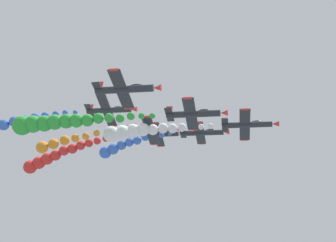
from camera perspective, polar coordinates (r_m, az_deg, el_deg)
name	(u,v)px	position (r m, az deg, el deg)	size (l,w,h in m)	color
airplane_lead	(248,125)	(72.74, 11.69, -0.52)	(8.77, 10.35, 4.47)	#23282D
smoke_trail_lead	(138,131)	(70.88, -4.41, -1.49)	(7.67, 19.37, 4.04)	white
airplane_left_inner	(203,133)	(81.17, 5.13, -1.73)	(9.18, 10.35, 3.47)	#23282D
smoke_trail_left_inner	(122,146)	(83.84, -6.78, -3.66)	(2.62, 15.85, 5.36)	blue
airplane_right_inner	(194,114)	(64.39, 3.88, 1.05)	(9.06, 10.35, 3.76)	#23282D
smoke_trail_right_inner	(54,123)	(69.45, -16.41, -0.22)	(4.30, 24.73, 3.75)	green
airplane_left_outer	(154,130)	(74.56, -2.13, -1.39)	(8.88, 10.35, 4.23)	#23282D
smoke_trail_left_outer	(62,142)	(78.39, -15.36, -3.00)	(3.82, 16.08, 4.78)	orange
airplane_right_outer	(160,134)	(91.81, -1.11, -1.97)	(8.72, 10.35, 4.58)	#23282D
smoke_trail_right_outer	(56,156)	(98.50, -16.17, -4.96)	(3.47, 27.04, 9.30)	red
airplane_trailing	(125,89)	(59.06, -6.29, 4.67)	(9.02, 10.35, 3.86)	#23282D
airplane_high_slot	(110,110)	(77.43, -8.56, 1.59)	(8.59, 10.35, 4.84)	#23282D
smoke_trail_high_slot	(15,122)	(83.79, -21.57, -0.17)	(3.84, 18.16, 4.75)	blue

